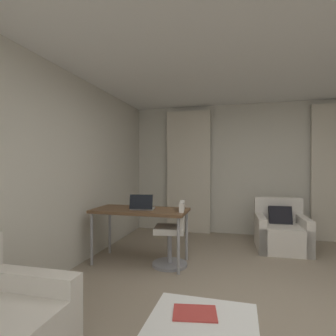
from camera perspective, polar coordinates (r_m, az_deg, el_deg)
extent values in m
plane|color=gray|center=(2.96, 22.29, -27.23)|extent=(12.00, 12.00, 0.00)
cube|color=beige|center=(5.64, 18.43, -0.27)|extent=(5.12, 0.06, 2.60)
cube|color=beige|center=(3.40, -25.19, -0.79)|extent=(0.06, 6.12, 2.60)
cube|color=white|center=(2.90, 22.48, 26.10)|extent=(5.12, 6.12, 0.06)
cube|color=beige|center=(5.59, 4.31, -0.77)|extent=(0.90, 0.06, 2.50)
cube|color=silver|center=(2.60, -27.84, -24.41)|extent=(0.91, 0.18, 0.56)
cube|color=silver|center=(4.91, 22.83, -13.31)|extent=(0.82, 0.84, 0.41)
cube|color=silver|center=(5.15, 22.17, -8.00)|extent=(0.79, 0.18, 0.41)
cube|color=silver|center=(4.96, 26.70, -12.34)|extent=(0.16, 0.81, 0.55)
cube|color=silver|center=(4.84, 18.87, -12.63)|extent=(0.16, 0.81, 0.55)
cube|color=black|center=(4.96, 22.59, -9.55)|extent=(0.37, 0.22, 0.37)
cube|color=brown|center=(3.90, -5.86, -8.89)|extent=(1.33, 0.64, 0.04)
cylinder|color=#99999E|center=(4.46, -12.18, -12.67)|extent=(0.04, 0.04, 0.72)
cylinder|color=#99999E|center=(4.06, 3.94, -13.97)|extent=(0.04, 0.04, 0.72)
cylinder|color=#99999E|center=(4.00, -15.80, -14.21)|extent=(0.04, 0.04, 0.72)
cylinder|color=#99999E|center=(3.56, 2.21, -16.08)|extent=(0.04, 0.04, 0.72)
cylinder|color=gray|center=(3.87, 0.35, -16.69)|extent=(0.06, 0.06, 0.46)
cylinder|color=gray|center=(3.94, 0.35, -19.61)|extent=(0.48, 0.48, 0.04)
cube|color=silver|center=(3.80, 0.35, -12.79)|extent=(0.46, 0.46, 0.08)
cube|color=silver|center=(3.74, 2.98, -9.71)|extent=(0.11, 0.36, 0.34)
cube|color=#ADADB2|center=(3.88, -5.35, -8.49)|extent=(0.35, 0.27, 0.02)
cube|color=black|center=(3.76, -5.70, -7.11)|extent=(0.32, 0.10, 0.20)
cube|color=#B73833|center=(1.99, 5.68, -28.11)|extent=(0.31, 0.25, 0.01)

